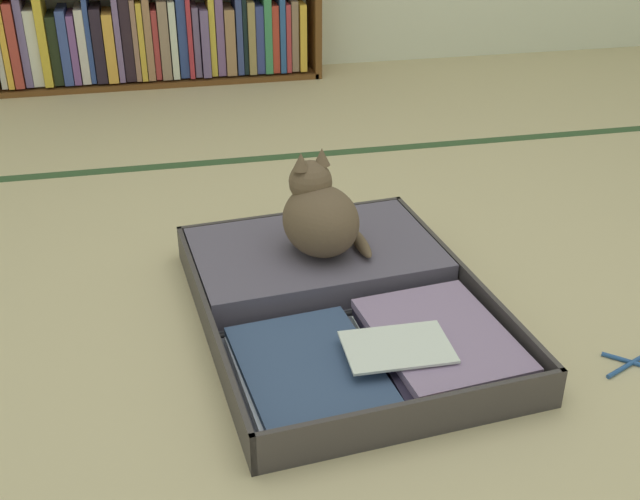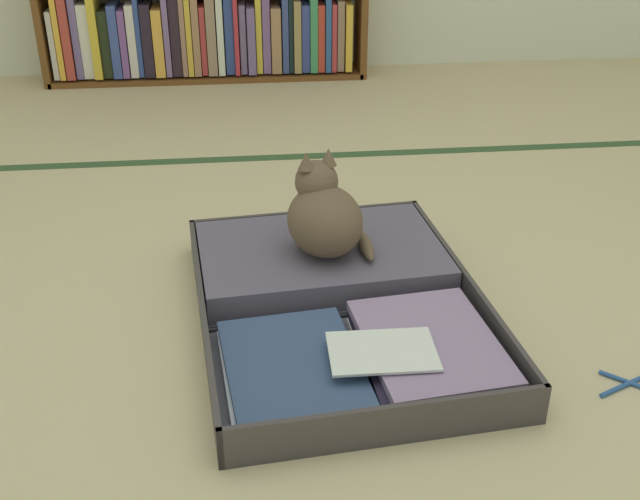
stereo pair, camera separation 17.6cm
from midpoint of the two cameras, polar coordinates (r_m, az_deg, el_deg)
name	(u,v)px [view 1 (the left image)]	position (r m, az deg, el deg)	size (l,w,h in m)	color
ground_plane	(367,364)	(1.75, 0.49, -8.34)	(10.00, 10.00, 0.00)	#CBBA8B
tatami_border	(275,157)	(2.83, -5.04, 6.64)	(4.80, 0.05, 0.00)	#34532F
open_suitcase	(338,296)	(1.91, -1.32, -3.40)	(0.72, 0.92, 0.09)	#3D3838
black_cat	(319,216)	(1.96, -2.67, 2.43)	(0.24, 0.26, 0.26)	brown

